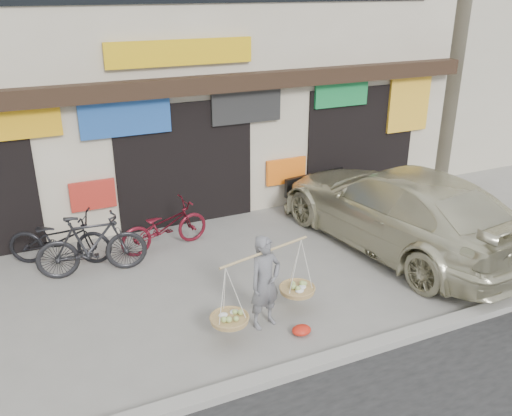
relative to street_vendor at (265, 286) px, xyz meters
name	(u,v)px	position (x,y,z in m)	size (l,w,h in m)	color
ground	(252,298)	(0.12, 0.77, -0.69)	(70.00, 70.00, 0.00)	gray
kerb	(310,365)	(0.12, -1.23, -0.63)	(70.00, 0.25, 0.12)	gray
shophouse_block	(145,50)	(0.12, 7.19, 2.75)	(14.00, 6.32, 7.00)	beige
street_vendor	(265,286)	(0.00, 0.00, 0.00)	(1.87, 0.89, 1.52)	slate
bike_0	(60,239)	(-2.66, 3.45, -0.19)	(0.68, 1.94, 1.02)	black
bike_1	(92,245)	(-2.17, 2.75, -0.10)	(0.55, 1.96, 1.18)	black
bike_2	(164,226)	(-0.70, 3.24, -0.21)	(0.64, 1.84, 0.97)	#5A0F1A
suv	(398,208)	(3.62, 1.45, 0.12)	(3.06, 5.90, 1.64)	beige
red_bag	(301,330)	(0.40, -0.46, -0.62)	(0.31, 0.25, 0.14)	red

